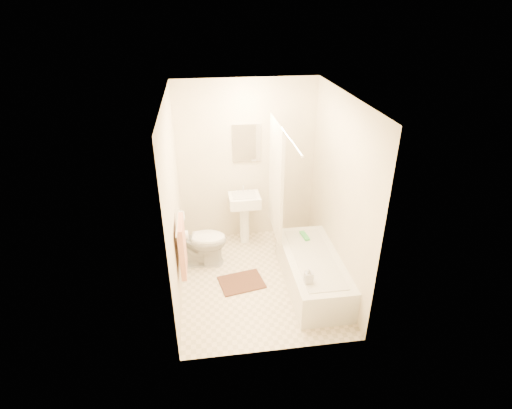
{
  "coord_description": "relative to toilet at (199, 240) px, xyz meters",
  "views": [
    {
      "loc": [
        -0.63,
        -4.19,
        3.34
      ],
      "look_at": [
        0.0,
        0.25,
        1.0
      ],
      "focal_mm": 28.0,
      "sensor_mm": 36.0,
      "label": 1
    }
  ],
  "objects": [
    {
      "name": "sink",
      "position": [
        0.68,
        0.45,
        0.07
      ],
      "size": [
        0.45,
        0.36,
        0.87
      ],
      "primitive_type": null,
      "rotation": [
        0.0,
        0.0,
        0.01
      ],
      "color": "white",
      "rests_on": "floor"
    },
    {
      "name": "toilet_paper",
      "position": [
        -0.18,
        -0.38,
        0.33
      ],
      "size": [
        0.11,
        0.12,
        0.12
      ],
      "primitive_type": "cylinder",
      "rotation": [
        0.0,
        1.57,
        0.0
      ],
      "color": "white",
      "rests_on": "wall_left"
    },
    {
      "name": "wall_back",
      "position": [
        0.75,
        0.7,
        0.83
      ],
      "size": [
        2.0,
        0.02,
        2.4
      ],
      "primitive_type": "cube",
      "color": "beige",
      "rests_on": "ground"
    },
    {
      "name": "soap_bottle",
      "position": [
        1.22,
        -1.17,
        0.16
      ],
      "size": [
        0.09,
        0.09,
        0.2
      ],
      "primitive_type": "imported",
      "rotation": [
        0.0,
        0.0,
        0.0
      ],
      "color": "white",
      "rests_on": "bathtub"
    },
    {
      "name": "toilet",
      "position": [
        0.0,
        0.0,
        0.0
      ],
      "size": [
        0.79,
        0.49,
        0.74
      ],
      "primitive_type": "imported",
      "rotation": [
        0.0,
        0.0,
        1.48
      ],
      "color": "white",
      "rests_on": "floor"
    },
    {
      "name": "towel_bar",
      "position": [
        -0.21,
        -0.75,
        0.73
      ],
      "size": [
        0.02,
        0.6,
        0.02
      ],
      "primitive_type": "cylinder",
      "rotation": [
        1.57,
        0.0,
        0.0
      ],
      "color": "silver",
      "rests_on": "wall_left"
    },
    {
      "name": "wall_left",
      "position": [
        -0.25,
        -0.5,
        0.83
      ],
      "size": [
        0.02,
        2.4,
        2.4
      ],
      "primitive_type": "cube",
      "color": "beige",
      "rests_on": "ground"
    },
    {
      "name": "wall_right",
      "position": [
        1.75,
        -0.5,
        0.83
      ],
      "size": [
        0.02,
        2.4,
        2.4
      ],
      "primitive_type": "cube",
      "color": "beige",
      "rests_on": "ground"
    },
    {
      "name": "bath_mat",
      "position": [
        0.52,
        -0.53,
        -0.36
      ],
      "size": [
        0.63,
        0.52,
        0.02
      ],
      "primitive_type": "cube",
      "rotation": [
        0.0,
        0.0,
        0.2
      ],
      "color": "#55291F",
      "rests_on": "floor"
    },
    {
      "name": "curtain_rod",
      "position": [
        1.05,
        -0.4,
        1.63
      ],
      "size": [
        0.03,
        1.7,
        0.03
      ],
      "primitive_type": "cylinder",
      "rotation": [
        1.57,
        0.0,
        0.0
      ],
      "color": "silver",
      "rests_on": "wall_back"
    },
    {
      "name": "floor",
      "position": [
        0.75,
        -0.5,
        -0.37
      ],
      "size": [
        2.4,
        2.4,
        0.0
      ],
      "primitive_type": "plane",
      "color": "beige",
      "rests_on": "ground"
    },
    {
      "name": "ceiling",
      "position": [
        0.75,
        -0.5,
        2.03
      ],
      "size": [
        2.4,
        2.4,
        0.0
      ],
      "primitive_type": "plane",
      "color": "white",
      "rests_on": "ground"
    },
    {
      "name": "shower_curtain",
      "position": [
        1.05,
        -0.0,
        0.85
      ],
      "size": [
        0.04,
        0.8,
        1.55
      ],
      "primitive_type": "cube",
      "color": "silver",
      "rests_on": "curtain_rod"
    },
    {
      "name": "mirror",
      "position": [
        0.75,
        0.68,
        1.13
      ],
      "size": [
        0.4,
        0.03,
        0.55
      ],
      "primitive_type": "cube",
      "color": "white",
      "rests_on": "wall_back"
    },
    {
      "name": "towel",
      "position": [
        -0.18,
        -0.75,
        0.41
      ],
      "size": [
        0.06,
        0.45,
        0.66
      ],
      "primitive_type": "cube",
      "color": "#CC7266",
      "rests_on": "towel_bar"
    },
    {
      "name": "scrub_brush",
      "position": [
        1.42,
        -0.22,
        0.08
      ],
      "size": [
        0.1,
        0.23,
        0.04
      ],
      "primitive_type": "cube",
      "rotation": [
        0.0,
        0.0,
        0.14
      ],
      "color": "#44C052",
      "rests_on": "bathtub"
    },
    {
      "name": "bathtub",
      "position": [
        1.42,
        -0.7,
        -0.16
      ],
      "size": [
        0.66,
        1.52,
        0.43
      ],
      "primitive_type": null,
      "color": "white",
      "rests_on": "floor"
    }
  ]
}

